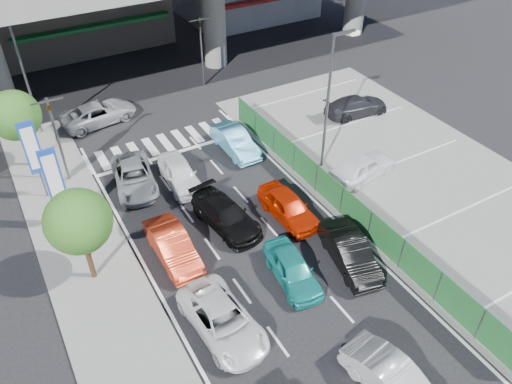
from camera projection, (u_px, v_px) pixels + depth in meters
ground at (273, 277)px, 22.56m from camera, size 120.00×120.00×0.00m
parking_lot at (420, 181)px, 28.20m from camera, size 12.00×28.00×0.06m
sidewalk_left at (95, 277)px, 22.51m from camera, size 4.00×30.00×0.12m
fence_run at (354, 212)px, 24.75m from camera, size 0.16×22.00×1.80m
traffic_light_left at (52, 120)px, 25.86m from camera, size 1.60×1.24×5.20m
traffic_light_right at (201, 35)px, 35.20m from camera, size 1.60×1.24×5.20m
street_lamp_right at (331, 92)px, 26.49m from camera, size 1.65×0.22×8.00m
street_lamp_left at (24, 63)px, 29.38m from camera, size 1.65×0.22×8.00m
signboard_near at (54, 179)px, 23.29m from camera, size 0.80×0.14×4.70m
signboard_far at (33, 150)px, 25.17m from camera, size 0.80×0.14×4.70m
tree_near at (78, 222)px, 20.45m from camera, size 2.80×2.80×4.80m
tree_far at (15, 116)px, 27.28m from camera, size 2.80×2.80×4.80m
hatch_white_back_mid at (395, 381)px, 17.78m from camera, size 2.19×4.38×1.38m
sedan_white_mid_left at (223, 320)px, 19.93m from camera, size 2.47×4.79×1.29m
taxi_teal_mid at (293, 269)px, 22.07m from camera, size 2.00×3.99×1.30m
hatch_black_mid_right at (350, 252)px, 22.83m from camera, size 2.30×4.40×1.38m
taxi_orange_left at (173, 246)px, 23.15m from camera, size 1.50×4.20×1.38m
sedan_black_mid at (226, 215)px, 24.94m from camera, size 2.46×4.75×1.32m
taxi_orange_right at (288, 207)px, 25.39m from camera, size 1.77×4.10×1.38m
wagon_silver_front_left at (134, 177)px, 27.48m from camera, size 2.82×4.87×1.28m
sedan_white_front_mid at (180, 173)px, 27.64m from camera, size 1.88×4.15×1.38m
kei_truck_front_right at (235, 141)px, 30.23m from camera, size 1.50×4.20×1.38m
crossing_wagon_silver at (98, 113)px, 32.94m from camera, size 5.25×3.00×1.38m
parked_sedan_white at (363, 167)px, 27.98m from camera, size 4.46×2.29×1.45m
parked_sedan_dgrey at (356, 106)px, 33.69m from camera, size 4.62×2.24×1.30m
traffic_cone at (347, 177)px, 27.92m from camera, size 0.44×0.44×0.64m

